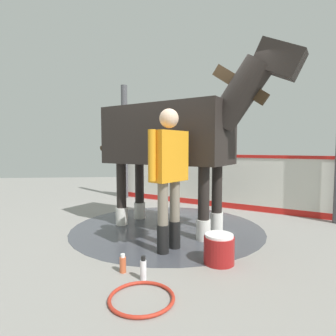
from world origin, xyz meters
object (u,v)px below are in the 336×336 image
object	(u,v)px
horse	(175,136)
bottle_spray	(123,264)
bottle_shampoo	(143,269)
handler	(169,169)
wash_bucket	(219,249)
hose_coil	(142,298)

from	to	relation	value
horse	bottle_spray	bearing A→B (deg)	-78.89
horse	bottle_shampoo	xyz separation A→B (m)	(1.68, -0.49, -1.37)
handler	bottle_shampoo	distance (m)	1.24
wash_bucket	bottle_spray	world-z (taller)	wash_bucket
horse	handler	world-z (taller)	horse
bottle_shampoo	bottle_spray	bearing A→B (deg)	-130.55
handler	bottle_spray	world-z (taller)	handler
wash_bucket	bottle_shampoo	world-z (taller)	wash_bucket
bottle_spray	hose_coil	world-z (taller)	bottle_spray
wash_bucket	hose_coil	distance (m)	1.11
handler	hose_coil	world-z (taller)	handler
hose_coil	horse	bearing A→B (deg)	166.10
bottle_spray	hose_coil	xyz separation A→B (m)	(0.55, 0.20, -0.07)
wash_bucket	bottle_spray	xyz separation A→B (m)	(0.14, -1.06, -0.07)
horse	wash_bucket	distance (m)	1.93
handler	bottle_spray	distance (m)	1.23
handler	wash_bucket	bearing A→B (deg)	-174.95
horse	bottle_shampoo	bearing A→B (deg)	-70.02
wash_bucket	bottle_spray	bearing A→B (deg)	-82.55
horse	handler	xyz separation A→B (m)	(0.92, -0.17, -0.45)
horse	bottle_spray	xyz separation A→B (m)	(1.50, -0.70, -1.39)
horse	hose_coil	distance (m)	2.56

